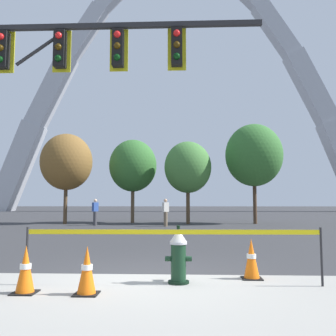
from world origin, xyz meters
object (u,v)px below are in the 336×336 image
at_px(traffic_cone_by_hydrant, 26,270).
at_px(pedestrian_walking_left, 95,212).
at_px(traffic_signal_gantry, 42,76).
at_px(traffic_cone_curb_edge, 251,259).
at_px(pedestrian_standing_center, 166,212).
at_px(fire_hydrant, 178,256).
at_px(traffic_cone_mid_sidewalk, 87,271).
at_px(monument_arch, 179,91).

bearing_deg(traffic_cone_by_hydrant, pedestrian_walking_left, 99.97).
xyz_separation_m(traffic_cone_by_hydrant, traffic_signal_gantry, (-0.94, 2.77, 4.05)).
relative_size(traffic_cone_curb_edge, pedestrian_walking_left, 0.46).
bearing_deg(pedestrian_standing_center, pedestrian_walking_left, 170.78).
bearing_deg(fire_hydrant, traffic_cone_mid_sidewalk, -148.15).
bearing_deg(monument_arch, fire_hydrant, -89.33).
bearing_deg(traffic_cone_mid_sidewalk, traffic_cone_by_hydrant, 177.62).
bearing_deg(pedestrian_walking_left, traffic_cone_mid_sidewalk, -76.86).
height_order(fire_hydrant, monument_arch, monument_arch).
xyz_separation_m(traffic_cone_curb_edge, monument_arch, (-1.92, 50.12, 18.39)).
distance_m(fire_hydrant, pedestrian_standing_center, 15.05).
xyz_separation_m(fire_hydrant, monument_arch, (-0.60, 50.54, 18.28)).
bearing_deg(traffic_cone_mid_sidewalk, monument_arch, 89.13).
xyz_separation_m(traffic_cone_by_hydrant, pedestrian_walking_left, (-2.90, 16.52, 0.46)).
bearing_deg(traffic_signal_gantry, traffic_cone_mid_sidewalk, -55.89).
relative_size(traffic_signal_gantry, monument_arch, 0.13).
relative_size(fire_hydrant, traffic_cone_by_hydrant, 1.36).
xyz_separation_m(pedestrian_walking_left, pedestrian_standing_center, (4.27, -0.69, 0.00)).
xyz_separation_m(traffic_cone_curb_edge, pedestrian_walking_left, (-6.56, 15.29, 0.46)).
distance_m(traffic_cone_mid_sidewalk, traffic_signal_gantry, 5.28).
xyz_separation_m(monument_arch, pedestrian_standing_center, (-0.37, -35.53, -17.93)).
distance_m(traffic_cone_mid_sidewalk, pedestrian_standing_center, 15.87).
height_order(traffic_cone_mid_sidewalk, traffic_signal_gantry, traffic_signal_gantry).
height_order(traffic_cone_mid_sidewalk, pedestrian_walking_left, pedestrian_walking_left).
xyz_separation_m(fire_hydrant, traffic_signal_gantry, (-3.28, 1.96, 3.94)).
distance_m(traffic_cone_curb_edge, pedestrian_walking_left, 16.64).
height_order(fire_hydrant, traffic_cone_mid_sidewalk, fire_hydrant).
bearing_deg(traffic_signal_gantry, traffic_cone_curb_edge, -18.59).
height_order(traffic_cone_by_hydrant, pedestrian_standing_center, pedestrian_standing_center).
bearing_deg(pedestrian_standing_center, traffic_cone_mid_sidewalk, -91.46).
bearing_deg(pedestrian_walking_left, pedestrian_standing_center, -9.22).
bearing_deg(traffic_cone_by_hydrant, fire_hydrant, 19.19).
height_order(traffic_signal_gantry, pedestrian_walking_left, traffic_signal_gantry).
distance_m(traffic_cone_mid_sidewalk, traffic_cone_curb_edge, 2.98).
bearing_deg(monument_arch, traffic_cone_curb_edge, -87.81).
relative_size(traffic_cone_by_hydrant, pedestrian_walking_left, 0.46).
distance_m(traffic_signal_gantry, monument_arch, 50.72).
relative_size(fire_hydrant, pedestrian_standing_center, 0.62).
distance_m(monument_arch, pedestrian_standing_center, 39.79).
height_order(fire_hydrant, pedestrian_walking_left, pedestrian_walking_left).
height_order(fire_hydrant, pedestrian_standing_center, pedestrian_standing_center).
bearing_deg(monument_arch, traffic_cone_by_hydrant, -91.94).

